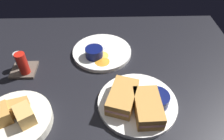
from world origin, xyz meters
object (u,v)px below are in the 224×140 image
at_px(spoon_by_dark_ramekin, 138,96).
at_px(ramekin_dark_sauce, 157,99).
at_px(sandwich_half_far, 148,107).
at_px(ramekin_light_gravy, 94,52).
at_px(bread_basket_rear, 16,119).
at_px(spoon_by_gravy_ramekin, 93,56).
at_px(sandwich_half_near, 123,97).
at_px(plate_sandwich_main, 137,103).
at_px(condiment_caddy, 22,65).
at_px(plate_chips_companion, 102,52).

bearing_deg(spoon_by_dark_ramekin, ramekin_dark_sauce, -120.36).
bearing_deg(spoon_by_dark_ramekin, sandwich_half_far, -163.13).
relative_size(ramekin_light_gravy, bread_basket_rear, 0.32).
height_order(spoon_by_dark_ramekin, spoon_by_gravy_ramekin, same).
relative_size(sandwich_half_near, spoon_by_gravy_ramekin, 1.77).
height_order(ramekin_dark_sauce, bread_basket_rear, bread_basket_rear).
height_order(plate_sandwich_main, sandwich_half_far, sandwich_half_far).
distance_m(plate_sandwich_main, ramekin_dark_sauce, 0.06).
height_order(ramekin_dark_sauce, condiment_caddy, condiment_caddy).
xyz_separation_m(ramekin_light_gravy, spoon_by_gravy_ramekin, (-0.00, 0.00, -0.02)).
bearing_deg(plate_sandwich_main, sandwich_half_near, 89.67).
distance_m(spoon_by_dark_ramekin, plate_chips_companion, 0.27).
relative_size(sandwich_half_far, plate_chips_companion, 0.56).
height_order(bread_basket_rear, condiment_caddy, condiment_caddy).
xyz_separation_m(plate_sandwich_main, ramekin_dark_sauce, (-0.01, -0.06, 0.03)).
bearing_deg(spoon_by_gravy_ramekin, plate_chips_companion, -41.59).
xyz_separation_m(spoon_by_dark_ramekin, plate_chips_companion, (0.25, 0.12, -0.01)).
height_order(plate_sandwich_main, spoon_by_gravy_ramekin, spoon_by_gravy_ramekin).
bearing_deg(spoon_by_gravy_ramekin, ramekin_dark_sauce, -139.44).
bearing_deg(plate_sandwich_main, sandwich_half_far, -150.33).
bearing_deg(ramekin_dark_sauce, bread_basket_rear, 97.06).
bearing_deg(plate_chips_companion, bread_basket_rear, 142.79).
bearing_deg(condiment_caddy, sandwich_half_far, -115.92).
bearing_deg(plate_sandwich_main, spoon_by_gravy_ramekin, 32.81).
relative_size(spoon_by_dark_ramekin, bread_basket_rear, 0.44).
bearing_deg(plate_chips_companion, spoon_by_gravy_ramekin, 138.41).
xyz_separation_m(plate_sandwich_main, spoon_by_dark_ramekin, (0.02, -0.00, 0.01)).
relative_size(bread_basket_rear, condiment_caddy, 2.23).
relative_size(plate_sandwich_main, ramekin_dark_sauce, 3.25).
xyz_separation_m(plate_chips_companion, spoon_by_gravy_ramekin, (-0.04, 0.03, 0.01)).
bearing_deg(bread_basket_rear, ramekin_light_gravy, -36.88).
bearing_deg(sandwich_half_far, plate_sandwich_main, 29.67).
bearing_deg(bread_basket_rear, ramekin_dark_sauce, -82.94).
relative_size(plate_sandwich_main, plate_chips_companion, 1.06).
distance_m(spoon_by_dark_ramekin, ramekin_light_gravy, 0.26).
relative_size(sandwich_half_near, condiment_caddy, 1.56).
bearing_deg(sandwich_half_near, ramekin_dark_sauce, -95.21).
xyz_separation_m(sandwich_half_far, ramekin_dark_sauce, (0.03, -0.03, -0.00)).
bearing_deg(ramekin_light_gravy, sandwich_half_far, -148.36).
relative_size(sandwich_half_near, spoon_by_dark_ramekin, 1.60).
bearing_deg(spoon_by_dark_ramekin, plate_sandwich_main, 167.05).
bearing_deg(plate_sandwich_main, ramekin_dark_sauce, -99.33).
relative_size(ramekin_dark_sauce, spoon_by_dark_ramekin, 0.84).
height_order(sandwich_half_near, plate_chips_companion, sandwich_half_near).
bearing_deg(ramekin_dark_sauce, spoon_by_gravy_ramekin, 40.56).
bearing_deg(ramekin_dark_sauce, sandwich_half_near, 84.79).
xyz_separation_m(ramekin_dark_sauce, spoon_by_dark_ramekin, (0.03, 0.05, -0.02)).
bearing_deg(ramekin_dark_sauce, ramekin_light_gravy, 39.86).
bearing_deg(bread_basket_rear, spoon_by_gravy_ramekin, -36.60).
relative_size(plate_sandwich_main, ramekin_light_gravy, 3.68).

